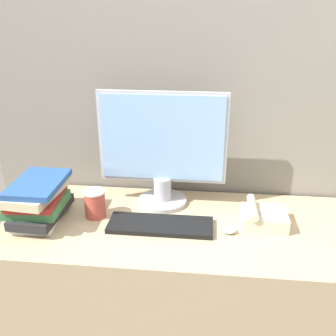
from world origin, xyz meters
TOP-DOWN VIEW (x-y plane):
  - cubicle_panel_rear at (0.00, 0.68)m, footprint 1.89×0.04m
  - desk at (0.00, 0.32)m, footprint 1.49×0.64m
  - monitor at (-0.08, 0.51)m, footprint 0.57×0.22m
  - keyboard at (-0.07, 0.29)m, footprint 0.44×0.15m
  - mouse at (0.22, 0.27)m, footprint 0.06×0.05m
  - coffee_cup at (-0.36, 0.35)m, footprint 0.09×0.09m
  - book_stack at (-0.59, 0.28)m, footprint 0.23×0.31m
  - desk_telephone at (0.36, 0.36)m, footprint 0.18×0.18m

SIDE VIEW (x-z plane):
  - desk at x=0.00m, z-range 0.00..0.75m
  - keyboard at x=-0.07m, z-range 0.75..0.77m
  - mouse at x=0.22m, z-range 0.75..0.78m
  - desk_telephone at x=0.36m, z-range 0.74..0.84m
  - coffee_cup at x=-0.36m, z-range 0.75..0.88m
  - book_stack at x=-0.59m, z-range 0.76..0.94m
  - cubicle_panel_rear at x=0.00m, z-range 0.00..1.76m
  - monitor at x=-0.08m, z-range 0.74..1.27m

